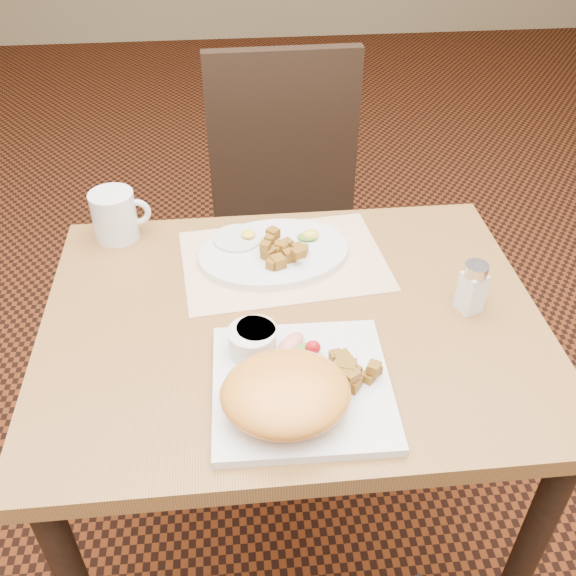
# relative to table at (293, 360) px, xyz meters

# --- Properties ---
(ground) EXTENTS (8.00, 8.00, 0.00)m
(ground) POSITION_rel_table_xyz_m (0.00, 0.00, -0.64)
(ground) COLOR black
(ground) RESTS_ON ground
(table) EXTENTS (0.90, 0.70, 0.75)m
(table) POSITION_rel_table_xyz_m (0.00, 0.00, 0.00)
(table) COLOR #96622E
(table) RESTS_ON ground
(chair_far) EXTENTS (0.43, 0.44, 0.97)m
(chair_far) POSITION_rel_table_xyz_m (0.06, 0.68, -0.10)
(chair_far) COLOR black
(chair_far) RESTS_ON ground
(placemat) EXTENTS (0.43, 0.32, 0.00)m
(placemat) POSITION_rel_table_xyz_m (-0.00, 0.17, 0.11)
(placemat) COLOR white
(placemat) RESTS_ON table
(plate_square) EXTENTS (0.29, 0.29, 0.02)m
(plate_square) POSITION_rel_table_xyz_m (-0.00, -0.18, 0.12)
(plate_square) COLOR silver
(plate_square) RESTS_ON table
(plate_oval) EXTENTS (0.34, 0.27, 0.02)m
(plate_oval) POSITION_rel_table_xyz_m (-0.02, 0.19, 0.12)
(plate_oval) COLOR silver
(plate_oval) RESTS_ON placemat
(hollandaise_mound) EXTENTS (0.20, 0.17, 0.07)m
(hollandaise_mound) POSITION_rel_table_xyz_m (-0.04, -0.23, 0.16)
(hollandaise_mound) COLOR orange
(hollandaise_mound) RESTS_ON plate_square
(ramekin) EXTENTS (0.08, 0.08, 0.04)m
(ramekin) POSITION_rel_table_xyz_m (-0.08, -0.10, 0.15)
(ramekin) COLOR silver
(ramekin) RESTS_ON plate_square
(garnish_sq) EXTENTS (0.08, 0.07, 0.03)m
(garnish_sq) POSITION_rel_table_xyz_m (-0.00, -0.10, 0.14)
(garnish_sq) COLOR #387223
(garnish_sq) RESTS_ON plate_square
(fried_egg) EXTENTS (0.10, 0.10, 0.02)m
(fried_egg) POSITION_rel_table_xyz_m (-0.09, 0.23, 0.13)
(fried_egg) COLOR white
(fried_egg) RESTS_ON plate_oval
(garnish_ov) EXTENTS (0.05, 0.04, 0.02)m
(garnish_ov) POSITION_rel_table_xyz_m (0.06, 0.22, 0.14)
(garnish_ov) COLOR #387223
(garnish_ov) RESTS_ON plate_oval
(salt_shaker) EXTENTS (0.05, 0.05, 0.10)m
(salt_shaker) POSITION_rel_table_xyz_m (0.32, -0.01, 0.16)
(salt_shaker) COLOR white
(salt_shaker) RESTS_ON table
(coffee_mug) EXTENTS (0.12, 0.09, 0.10)m
(coffee_mug) POSITION_rel_table_xyz_m (-0.34, 0.30, 0.16)
(coffee_mug) COLOR silver
(coffee_mug) RESTS_ON table
(home_fries_sq) EXTENTS (0.10, 0.09, 0.04)m
(home_fries_sq) POSITION_rel_table_xyz_m (0.07, -0.18, 0.14)
(home_fries_sq) COLOR #915F17
(home_fries_sq) RESTS_ON plate_square
(home_fries_ov) EXTENTS (0.10, 0.11, 0.04)m
(home_fries_ov) POSITION_rel_table_xyz_m (-0.01, 0.16, 0.14)
(home_fries_ov) COLOR #915F17
(home_fries_ov) RESTS_ON plate_oval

